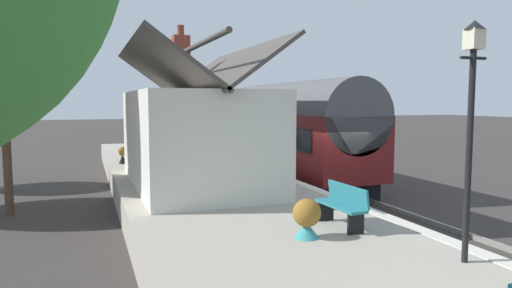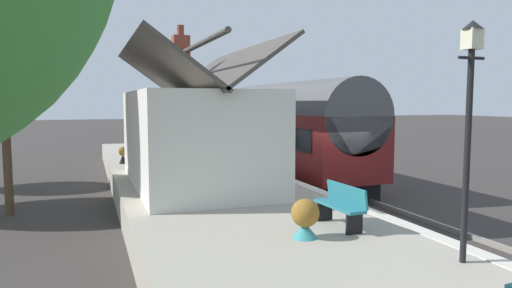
{
  "view_description": "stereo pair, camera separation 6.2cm",
  "coord_description": "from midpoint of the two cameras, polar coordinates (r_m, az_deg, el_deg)",
  "views": [
    {
      "loc": [
        -13.36,
        7.5,
        3.5
      ],
      "look_at": [
        2.8,
        1.5,
        1.88
      ],
      "focal_mm": 32.19,
      "sensor_mm": 36.0,
      "label": 1
    },
    {
      "loc": [
        -13.38,
        7.44,
        3.5
      ],
      "look_at": [
        2.8,
        1.5,
        1.88
      ],
      "focal_mm": 32.19,
      "sensor_mm": 36.0,
      "label": 2
    }
  ],
  "objects": [
    {
      "name": "station_sign_board",
      "position": [
        22.15,
        -4.9,
        1.64
      ],
      "size": [
        0.96,
        0.06,
        1.57
      ],
      "color": "black",
      "rests_on": "platform"
    },
    {
      "name": "train",
      "position": [
        20.02,
        4.6,
        1.68
      ],
      "size": [
        10.78,
        2.73,
        4.32
      ],
      "color": "black",
      "rests_on": "ground"
    },
    {
      "name": "bench_near_building",
      "position": [
        9.79,
        10.75,
        -7.37
      ],
      "size": [
        1.42,
        0.49,
        0.88
      ],
      "color": "#26727F",
      "rests_on": "platform"
    },
    {
      "name": "rail_near",
      "position": [
        16.53,
        13.84,
        -6.78
      ],
      "size": [
        52.0,
        0.08,
        0.14
      ],
      "primitive_type": "cube",
      "color": "gray",
      "rests_on": "ground"
    },
    {
      "name": "bench_platform_end",
      "position": [
        20.31,
        -6.97,
        -0.73
      ],
      "size": [
        1.41,
        0.47,
        0.88
      ],
      "color": "#26727F",
      "rests_on": "platform"
    },
    {
      "name": "platform_edge_coping",
      "position": [
        15.0,
        4.98,
        -4.68
      ],
      "size": [
        32.0,
        0.36,
        0.02
      ],
      "primitive_type": "cube",
      "color": "beige",
      "rests_on": "platform"
    },
    {
      "name": "ground_plane",
      "position": [
        15.71,
        8.88,
        -7.58
      ],
      "size": [
        160.0,
        160.0,
        0.0
      ],
      "primitive_type": "plane",
      "color": "#383330"
    },
    {
      "name": "lamp_post_platform",
      "position": [
        8.01,
        25.22,
        5.34
      ],
      "size": [
        0.32,
        0.5,
        3.87
      ],
      "color": "black",
      "rests_on": "platform"
    },
    {
      "name": "station_building",
      "position": [
        14.6,
        -7.69,
        1.25
      ],
      "size": [
        7.81,
        3.94,
        5.22
      ],
      "color": "silver",
      "rests_on": "platform"
    },
    {
      "name": "platform",
      "position": [
        14.19,
        -4.87,
        -7.11
      ],
      "size": [
        32.0,
        5.67,
        0.88
      ],
      "primitive_type": "cube",
      "color": "#A39B8C",
      "rests_on": "ground"
    },
    {
      "name": "planter_by_door",
      "position": [
        23.38,
        -10.72,
        -0.25
      ],
      "size": [
        0.49,
        0.49,
        0.74
      ],
      "color": "teal",
      "rests_on": "platform"
    },
    {
      "name": "planter_bench_right",
      "position": [
        8.93,
        6.33,
        -9.21
      ],
      "size": [
        0.54,
        0.54,
        0.76
      ],
      "color": "teal",
      "rests_on": "platform"
    },
    {
      "name": "rail_far",
      "position": [
        15.78,
        9.46,
        -7.27
      ],
      "size": [
        52.0,
        0.08,
        0.14
      ],
      "primitive_type": "cube",
      "color": "gray",
      "rests_on": "ground"
    },
    {
      "name": "tree_far_right",
      "position": [
        15.94,
        -29.03,
        11.94
      ],
      "size": [
        4.36,
        4.05,
        7.88
      ],
      "color": "#4C3828",
      "rests_on": "ground"
    },
    {
      "name": "planter_edge_near",
      "position": [
        20.01,
        -16.13,
        -1.32
      ],
      "size": [
        0.35,
        0.35,
        0.72
      ],
      "color": "black",
      "rests_on": "platform"
    }
  ]
}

